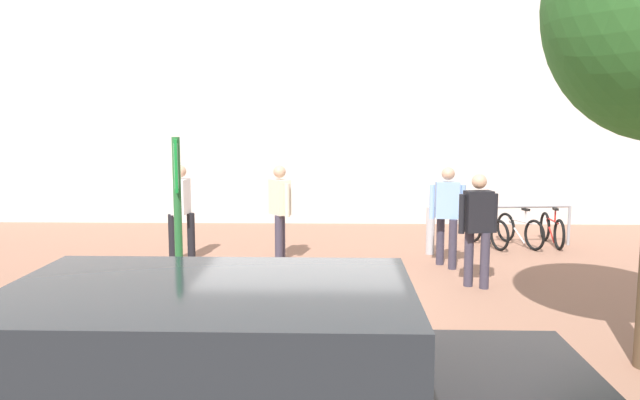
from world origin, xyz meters
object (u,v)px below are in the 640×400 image
(bike_rack_cluster, at_px, (519,229))
(person_shirt_blue, at_px, (181,206))
(bollard_steel, at_px, (430,231))
(person_suited_dark, at_px, (478,223))
(bike_at_sign, at_px, (190,329))
(parking_sign_post, at_px, (178,218))
(person_shirt_white, at_px, (280,207))
(person_casual_tan, at_px, (447,210))

(bike_rack_cluster, distance_m, person_shirt_blue, 6.66)
(bollard_steel, bearing_deg, person_suited_dark, -81.72)
(bike_at_sign, bearing_deg, parking_sign_post, -135.51)
(person_shirt_blue, bearing_deg, bike_at_sign, -75.15)
(bollard_steel, height_order, person_suited_dark, person_suited_dark)
(person_shirt_white, bearing_deg, parking_sign_post, -97.15)
(person_shirt_white, xyz_separation_m, person_casual_tan, (2.90, -0.36, 0.00))
(bike_at_sign, bearing_deg, bollard_steel, 58.36)
(person_casual_tan, bearing_deg, parking_sign_post, -128.40)
(parking_sign_post, relative_size, bike_rack_cluster, 1.12)
(bollard_steel, height_order, person_shirt_white, person_shirt_white)
(bike_at_sign, distance_m, bollard_steel, 6.29)
(parking_sign_post, distance_m, bike_at_sign, 1.19)
(parking_sign_post, xyz_separation_m, person_shirt_white, (0.60, 4.77, -0.55))
(bike_rack_cluster, height_order, person_shirt_blue, person_shirt_blue)
(parking_sign_post, distance_m, person_shirt_white, 4.84)
(bike_rack_cluster, height_order, person_shirt_white, person_shirt_white)
(bike_rack_cluster, bearing_deg, person_casual_tan, -133.97)
(parking_sign_post, distance_m, person_casual_tan, 5.66)
(person_shirt_white, bearing_deg, person_shirt_blue, 179.21)
(bollard_steel, bearing_deg, person_shirt_blue, -172.05)
(person_shirt_white, bearing_deg, bike_at_sign, -96.35)
(person_suited_dark, height_order, person_shirt_blue, same)
(bollard_steel, relative_size, person_shirt_blue, 0.52)
(person_shirt_white, height_order, person_suited_dark, same)
(person_shirt_blue, bearing_deg, bike_rack_cluster, 12.84)
(bike_at_sign, height_order, person_shirt_blue, person_shirt_blue)
(bike_rack_cluster, height_order, person_suited_dark, person_suited_dark)
(bike_rack_cluster, xyz_separation_m, person_shirt_blue, (-6.46, -1.47, 0.63))
(parking_sign_post, bearing_deg, person_casual_tan, 51.60)
(parking_sign_post, height_order, bollard_steel, parking_sign_post)
(parking_sign_post, relative_size, person_suited_dark, 1.36)
(person_shirt_white, relative_size, person_suited_dark, 1.00)
(bike_rack_cluster, relative_size, person_shirt_white, 1.22)
(bike_rack_cluster, bearing_deg, bike_at_sign, -130.08)
(person_suited_dark, xyz_separation_m, person_shirt_blue, (-4.89, 1.71, 0.00))
(person_shirt_blue, bearing_deg, bollard_steel, 7.95)
(bollard_steel, bearing_deg, bike_rack_cluster, 23.65)
(bike_rack_cluster, height_order, bollard_steel, bollard_steel)
(bike_at_sign, height_order, person_shirt_white, person_shirt_white)
(person_shirt_white, bearing_deg, person_suited_dark, -28.40)
(person_casual_tan, bearing_deg, bollard_steel, 96.81)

